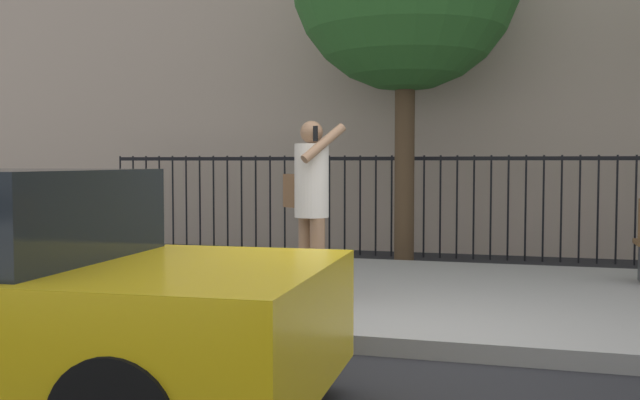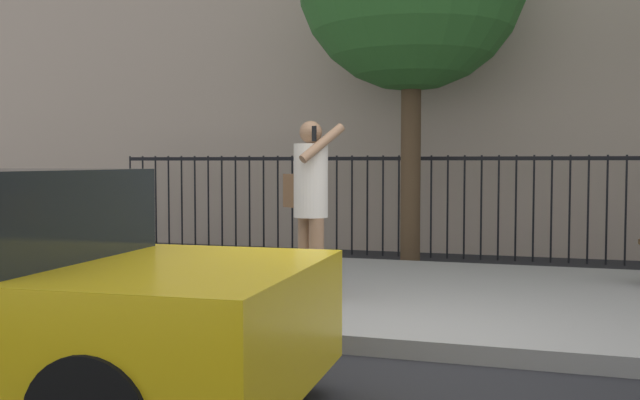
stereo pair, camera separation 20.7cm
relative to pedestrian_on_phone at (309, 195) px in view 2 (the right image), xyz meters
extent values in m
plane|color=black|center=(1.15, -1.47, -1.17)|extent=(60.00, 60.00, 0.00)
cube|color=gray|center=(1.15, 0.73, -1.10)|extent=(28.00, 4.40, 0.15)
cube|color=black|center=(1.15, 4.43, 0.38)|extent=(12.00, 0.04, 0.06)
cylinder|color=black|center=(-4.85, 4.43, -0.37)|extent=(0.03, 0.03, 1.60)
cylinder|color=black|center=(-4.59, 4.43, -0.37)|extent=(0.03, 0.03, 1.60)
cylinder|color=black|center=(-4.34, 4.43, -0.37)|extent=(0.03, 0.03, 1.60)
cylinder|color=black|center=(-4.08, 4.43, -0.37)|extent=(0.03, 0.03, 1.60)
cylinder|color=black|center=(-3.83, 4.43, -0.37)|extent=(0.03, 0.03, 1.60)
cylinder|color=black|center=(-3.57, 4.43, -0.37)|extent=(0.03, 0.03, 1.60)
cylinder|color=black|center=(-3.32, 4.43, -0.37)|extent=(0.03, 0.03, 1.60)
cylinder|color=black|center=(-3.06, 4.43, -0.37)|extent=(0.03, 0.03, 1.60)
cylinder|color=black|center=(-2.80, 4.43, -0.37)|extent=(0.03, 0.03, 1.60)
cylinder|color=black|center=(-2.55, 4.43, -0.37)|extent=(0.03, 0.03, 1.60)
cylinder|color=black|center=(-2.29, 4.43, -0.37)|extent=(0.03, 0.03, 1.60)
cylinder|color=black|center=(-2.04, 4.43, -0.37)|extent=(0.03, 0.03, 1.60)
cylinder|color=black|center=(-1.78, 4.43, -0.37)|extent=(0.03, 0.03, 1.60)
cylinder|color=black|center=(-1.53, 4.43, -0.37)|extent=(0.03, 0.03, 1.60)
cylinder|color=black|center=(-1.27, 4.43, -0.37)|extent=(0.03, 0.03, 1.60)
cylinder|color=black|center=(-1.02, 4.43, -0.37)|extent=(0.03, 0.03, 1.60)
cylinder|color=black|center=(-0.76, 4.43, -0.37)|extent=(0.03, 0.03, 1.60)
cylinder|color=black|center=(-0.51, 4.43, -0.37)|extent=(0.03, 0.03, 1.60)
cylinder|color=black|center=(-0.25, 4.43, -0.37)|extent=(0.03, 0.03, 1.60)
cylinder|color=black|center=(0.00, 4.43, -0.37)|extent=(0.03, 0.03, 1.60)
cylinder|color=black|center=(0.26, 4.43, -0.37)|extent=(0.03, 0.03, 1.60)
cylinder|color=black|center=(0.51, 4.43, -0.37)|extent=(0.03, 0.03, 1.60)
cylinder|color=black|center=(0.77, 4.43, -0.37)|extent=(0.03, 0.03, 1.60)
cylinder|color=black|center=(1.03, 4.43, -0.37)|extent=(0.03, 0.03, 1.60)
cylinder|color=black|center=(1.28, 4.43, -0.37)|extent=(0.03, 0.03, 1.60)
cylinder|color=black|center=(1.54, 4.43, -0.37)|extent=(0.03, 0.03, 1.60)
cylinder|color=black|center=(1.79, 4.43, -0.37)|extent=(0.03, 0.03, 1.60)
cylinder|color=black|center=(2.05, 4.43, -0.37)|extent=(0.03, 0.03, 1.60)
cylinder|color=black|center=(2.30, 4.43, -0.37)|extent=(0.03, 0.03, 1.60)
cylinder|color=black|center=(2.56, 4.43, -0.37)|extent=(0.03, 0.03, 1.60)
cylinder|color=black|center=(2.81, 4.43, -0.37)|extent=(0.03, 0.03, 1.60)
cylinder|color=black|center=(3.07, 4.43, -0.37)|extent=(0.03, 0.03, 1.60)
cylinder|color=black|center=(3.32, 4.43, -0.37)|extent=(0.03, 0.03, 1.60)
cylinder|color=black|center=(0.24, -2.39, -0.85)|extent=(0.65, 0.25, 0.64)
cylinder|color=#936B4C|center=(0.10, -0.08, -0.62)|extent=(0.15, 0.15, 0.80)
cylinder|color=#936B4C|center=(-0.06, 0.05, -0.62)|extent=(0.15, 0.15, 0.80)
cylinder|color=silver|center=(0.02, -0.02, 0.14)|extent=(0.48, 0.48, 0.73)
sphere|color=#936B4C|center=(0.02, -0.02, 0.62)|extent=(0.23, 0.23, 0.23)
cylinder|color=#936B4C|center=(0.18, -0.14, 0.51)|extent=(0.38, 0.45, 0.39)
cylinder|color=#936B4C|center=(-0.14, 0.11, 0.12)|extent=(0.09, 0.09, 0.56)
cube|color=black|center=(0.10, -0.16, 0.60)|extent=(0.06, 0.05, 0.15)
cube|color=brown|center=(-0.18, 0.14, 0.03)|extent=(0.32, 0.30, 0.34)
cylinder|color=#4C3823|center=(0.34, 3.60, 0.46)|extent=(0.29, 0.29, 3.26)
camera|label=1|loc=(2.08, -6.88, 0.33)|focal=40.70mm
camera|label=2|loc=(2.28, -6.82, 0.33)|focal=40.70mm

